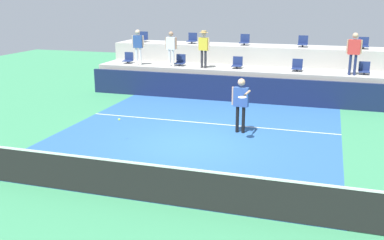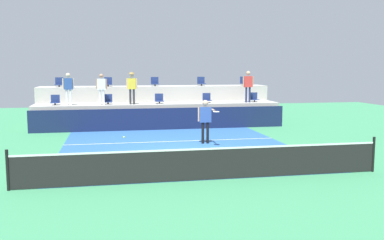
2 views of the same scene
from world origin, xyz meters
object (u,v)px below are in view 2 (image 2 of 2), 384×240
at_px(stadium_chair_upper_center, 155,82).
at_px(spectator_leaning_on_rail, 102,86).
at_px(stadium_chair_upper_far_left, 59,83).
at_px(stadium_chair_upper_right, 201,82).
at_px(stadium_chair_lower_right, 207,99).
at_px(spectator_in_white, 68,86).
at_px(spectator_with_hat, 132,85).
at_px(stadium_chair_lower_far_right, 254,98).
at_px(stadium_chair_upper_far_right, 244,82).
at_px(spectator_in_grey, 248,84).
at_px(stadium_chair_lower_left, 108,100).
at_px(tennis_ball, 124,137).
at_px(stadium_chair_lower_center, 159,99).
at_px(tennis_player, 206,117).
at_px(stadium_chair_upper_left, 108,83).
at_px(stadium_chair_lower_far_left, 55,101).

height_order(stadium_chair_upper_center, spectator_leaning_on_rail, spectator_leaning_on_rail).
xyz_separation_m(stadium_chair_upper_far_left, spectator_leaning_on_rail, (2.32, -2.18, -0.12)).
bearing_deg(spectator_leaning_on_rail, stadium_chair_upper_right, 20.96).
xyz_separation_m(stadium_chair_lower_right, stadium_chair_upper_center, (-2.66, 1.80, 0.85)).
xyz_separation_m(stadium_chair_upper_right, spectator_in_white, (-7.34, -2.18, -0.09)).
bearing_deg(spectator_with_hat, stadium_chair_lower_far_right, 3.23).
bearing_deg(stadium_chair_upper_far_right, spectator_leaning_on_rail, -165.31).
xyz_separation_m(stadium_chair_lower_far_right, spectator_in_grey, (-0.49, -0.38, 0.82)).
bearing_deg(spectator_leaning_on_rail, spectator_in_white, 180.00).
bearing_deg(stadium_chair_lower_left, spectator_with_hat, -17.26).
bearing_deg(stadium_chair_lower_left, tennis_ball, -85.80).
bearing_deg(spectator_in_white, stadium_chair_upper_far_right, 12.36).
height_order(stadium_chair_lower_center, tennis_player, tennis_player).
relative_size(stadium_chair_lower_far_right, spectator_in_white, 0.32).
height_order(stadium_chair_lower_left, stadium_chair_upper_center, stadium_chair_upper_center).
distance_m(tennis_player, tennis_ball, 3.96).
height_order(stadium_chair_upper_far_left, stadium_chair_upper_center, same).
relative_size(stadium_chair_lower_center, stadium_chair_upper_left, 1.00).
relative_size(tennis_player, spectator_in_grey, 1.06).
bearing_deg(stadium_chair_lower_far_left, tennis_player, -40.18).
relative_size(stadium_chair_upper_far_left, tennis_ball, 7.65).
relative_size(spectator_in_grey, tennis_ball, 25.25).
bearing_deg(spectator_in_white, stadium_chair_upper_right, 16.57).
distance_m(stadium_chair_lower_far_right, stadium_chair_upper_center, 5.73).
distance_m(stadium_chair_lower_right, stadium_chair_upper_far_left, 8.19).
bearing_deg(stadium_chair_upper_far_right, stadium_chair_lower_left, -167.36).
bearing_deg(spectator_in_grey, stadium_chair_lower_far_left, 177.84).
distance_m(stadium_chair_lower_left, stadium_chair_lower_right, 5.32).
bearing_deg(stadium_chair_lower_right, stadium_chair_lower_center, 180.00).
bearing_deg(stadium_chair_upper_center, spectator_in_white, -154.63).
relative_size(stadium_chair_upper_right, spectator_with_hat, 0.31).
bearing_deg(stadium_chair_lower_far_right, spectator_leaning_on_rail, -177.36).
distance_m(spectator_leaning_on_rail, tennis_ball, 7.37).
bearing_deg(stadium_chair_lower_center, stadium_chair_upper_right, 33.72).
bearing_deg(spectator_in_grey, stadium_chair_upper_left, 163.81).
relative_size(stadium_chair_lower_center, spectator_leaning_on_rail, 0.33).
relative_size(stadium_chair_upper_right, stadium_chair_upper_far_right, 1.00).
xyz_separation_m(stadium_chair_upper_left, spectator_in_grey, (7.52, -2.18, -0.03)).
xyz_separation_m(stadium_chair_upper_far_left, spectator_with_hat, (3.86, -2.18, -0.05)).
distance_m(stadium_chair_lower_right, stadium_chair_upper_center, 3.32).
relative_size(stadium_chair_upper_center, stadium_chair_upper_far_right, 1.00).
xyz_separation_m(stadium_chair_lower_right, stadium_chair_upper_far_right, (2.70, 1.80, 0.85)).
height_order(stadium_chair_upper_far_right, spectator_with_hat, spectator_with_hat).
bearing_deg(stadium_chair_upper_far_left, spectator_in_white, -72.70).
height_order(stadium_chair_upper_right, spectator_leaning_on_rail, spectator_leaning_on_rail).
bearing_deg(tennis_ball, spectator_in_white, 109.23).
distance_m(stadium_chair_upper_left, stadium_chair_upper_center, 2.64).
distance_m(stadium_chair_lower_right, spectator_leaning_on_rail, 5.69).
height_order(stadium_chair_lower_far_left, stadium_chair_upper_center, stadium_chair_upper_center).
height_order(stadium_chair_lower_right, stadium_chair_upper_far_right, stadium_chair_upper_far_right).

